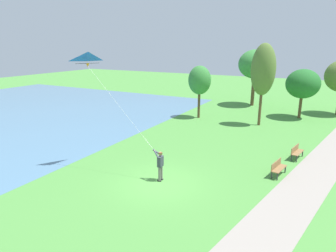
% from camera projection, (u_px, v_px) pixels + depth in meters
% --- Properties ---
extents(ground_plane, '(120.00, 120.00, 0.00)m').
position_uv_depth(ground_plane, '(159.00, 183.00, 16.57)').
color(ground_plane, '#4C8E3D').
extents(walkway_path, '(8.39, 31.88, 0.02)m').
position_uv_depth(walkway_path, '(296.00, 197.00, 15.08)').
color(walkway_path, gray).
rests_on(walkway_path, ground).
extents(person_kite_flyer, '(0.62, 0.52, 1.83)m').
position_uv_depth(person_kite_flyer, '(160.00, 163.00, 16.66)').
color(person_kite_flyer, '#232328').
rests_on(person_kite_flyer, ground).
extents(flying_kite, '(4.77, 1.59, 5.23)m').
position_uv_depth(flying_kite, '(89.00, 60.00, 16.98)').
color(flying_kite, blue).
extents(park_bench_near_walkway, '(0.71, 1.56, 0.88)m').
position_uv_depth(park_bench_near_walkway, '(278.00, 167.00, 17.46)').
color(park_bench_near_walkway, olive).
rests_on(park_bench_near_walkway, ground).
extents(park_bench_far_walkway, '(0.71, 1.56, 0.88)m').
position_uv_depth(park_bench_far_walkway, '(297.00, 151.00, 20.07)').
color(park_bench_far_walkway, olive).
rests_on(park_bench_far_walkway, ground).
extents(tree_horizon_far, '(3.38, 3.53, 5.09)m').
position_uv_depth(tree_horizon_far, '(303.00, 84.00, 30.45)').
color(tree_horizon_far, brown).
rests_on(tree_horizon_far, ground).
extents(tree_behind_path, '(3.98, 4.55, 6.92)m').
position_uv_depth(tree_behind_path, '(255.00, 64.00, 36.55)').
color(tree_behind_path, brown).
rests_on(tree_behind_path, ground).
extents(tree_treeline_left, '(2.36, 2.11, 5.42)m').
position_uv_depth(tree_treeline_left, '(200.00, 80.00, 30.48)').
color(tree_treeline_left, brown).
rests_on(tree_treeline_left, ground).
extents(tree_lakeside_far, '(2.24, 1.89, 7.64)m').
position_uv_depth(tree_lakeside_far, '(263.00, 70.00, 27.20)').
color(tree_lakeside_far, brown).
rests_on(tree_lakeside_far, ground).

